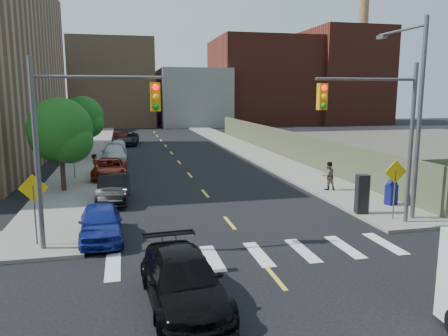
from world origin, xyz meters
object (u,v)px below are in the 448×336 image
parked_car_red (110,169)px  pedestrian_west (96,168)px  black_sedan (183,281)px  payphone (362,194)px  parked_car_black (114,188)px  parked_car_silver (114,153)px  pedestrian_east (328,176)px  parked_car_white (118,146)px  parked_car_maroon (121,139)px  parked_car_blue (101,222)px  mailbox (391,192)px  parked_car_grey (126,138)px

parked_car_red → pedestrian_west: (-0.80, -1.88, 0.38)m
black_sedan → payphone: size_ratio=2.63×
parked_car_black → black_sedan: size_ratio=0.90×
parked_car_silver → pedestrian_east: bearing=-49.0°
parked_car_white → parked_car_maroon: size_ratio=0.84×
parked_car_blue → payphone: size_ratio=2.20×
black_sedan → mailbox: mailbox is taller
parked_car_red → parked_car_white: bearing=88.7°
payphone → black_sedan: bearing=-136.6°
parked_car_maroon → black_sedan: parked_car_maroon is taller
parked_car_black → pedestrian_west: size_ratio=2.40×
mailbox → pedestrian_west: (-14.94, 9.14, 0.28)m
parked_car_blue → black_sedan: (2.44, -6.19, 0.01)m
parked_car_maroon → black_sedan: (1.77, -39.06, -0.02)m
parked_car_maroon → pedestrian_east: bearing=-63.7°
parked_car_blue → pedestrian_east: pedestrian_east is taller
parked_car_blue → parked_car_red: (0.00, 12.84, -0.01)m
parked_car_blue → parked_car_white: size_ratio=1.11×
parked_car_blue → parked_car_maroon: 32.88m
parked_car_maroon → mailbox: bearing=-64.0°
parked_car_red → mailbox: (14.14, -11.02, 0.10)m
parked_car_white → parked_car_maroon: bearing=87.3°
parked_car_grey → black_sedan: parked_car_grey is taller
black_sedan → mailbox: (11.70, 8.00, 0.08)m
payphone → mailbox: bearing=33.5°
parked_car_grey → parked_car_maroon: bearing=-163.7°
parked_car_maroon → parked_car_black: bearing=-88.0°
parked_car_silver → black_sedan: size_ratio=1.06×
parked_car_blue → mailbox: size_ratio=3.11×
parked_car_blue → black_sedan: size_ratio=0.84×
parked_car_red → parked_car_black: bearing=-86.1°
parked_car_black → parked_car_red: (-0.39, 6.59, -0.04)m
parked_car_grey → payphone: bearing=-67.0°
parked_car_blue → parked_car_black: (0.39, 6.24, 0.03)m
parked_car_white → parked_car_maroon: parked_car_maroon is taller
parked_car_black → pedestrian_east: pedestrian_east is taller
parked_car_red → payphone: size_ratio=2.66×
parked_car_blue → payphone: payphone is taller
parked_car_grey → pedestrian_east: bearing=-62.5°
parked_car_silver → pedestrian_east: size_ratio=3.12×
mailbox → parked_car_blue: bearing=171.7°
parked_car_maroon → mailbox: (13.47, -31.06, 0.06)m
pedestrian_east → payphone: bearing=75.9°
parked_car_silver → parked_car_grey: 12.65m
parked_car_black → mailbox: 14.45m
parked_car_blue → parked_car_silver: size_ratio=0.79×
parked_car_grey → payphone: payphone is taller
mailbox → parked_car_red: bearing=126.5°
parked_car_blue → parked_car_silver: bearing=87.0°
black_sedan → payphone: (9.36, 6.84, 0.37)m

